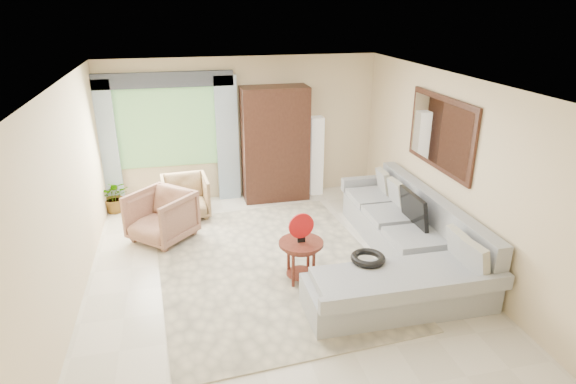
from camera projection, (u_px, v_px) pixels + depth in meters
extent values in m
plane|color=silver|center=(276.00, 273.00, 6.61)|extent=(6.00, 6.00, 0.00)
cube|color=beige|center=(270.00, 265.00, 6.80)|extent=(3.28, 4.21, 0.02)
cube|color=#9DA1A5|center=(396.00, 230.00, 7.41)|extent=(0.90, 2.40, 0.40)
cube|color=#9DA1A5|center=(399.00, 293.00, 5.81)|extent=(2.30, 0.80, 0.40)
cube|color=#9DA1A5|center=(433.00, 212.00, 6.95)|extent=(0.20, 3.20, 0.50)
cube|color=#9DA1A5|center=(367.00, 183.00, 8.45)|extent=(0.90, 0.16, 0.22)
cube|color=#9DA1A5|center=(419.00, 293.00, 5.30)|extent=(2.30, 0.10, 0.18)
cube|color=black|center=(414.00, 209.00, 6.89)|extent=(0.14, 0.74, 0.48)
torus|color=black|center=(368.00, 258.00, 5.91)|extent=(0.43, 0.43, 0.09)
cylinder|color=#461B12|center=(301.00, 243.00, 6.24)|extent=(0.58, 0.58, 0.04)
cylinder|color=#461B12|center=(301.00, 264.00, 6.35)|extent=(0.39, 0.39, 0.53)
cylinder|color=#B81213|center=(301.00, 226.00, 6.14)|extent=(0.34, 0.06, 0.34)
imported|color=#9F6D57|center=(161.00, 216.00, 7.43)|extent=(1.20, 1.20, 0.78)
imported|color=#A07F57|center=(186.00, 197.00, 8.26)|extent=(0.82, 0.84, 0.71)
imported|color=#999999|center=(115.00, 196.00, 8.46)|extent=(0.58, 0.51, 0.60)
cube|color=black|center=(275.00, 144.00, 8.81)|extent=(1.20, 0.55, 2.10)
cube|color=silver|center=(316.00, 156.00, 9.14)|extent=(0.24, 0.24, 1.50)
cube|color=#669E59|center=(167.00, 128.00, 8.51)|extent=(1.80, 0.04, 1.40)
cube|color=#9EB7CC|center=(106.00, 147.00, 8.30)|extent=(0.40, 0.08, 2.30)
cube|color=#9EB7CC|center=(227.00, 139.00, 8.74)|extent=(0.40, 0.08, 2.30)
cube|color=#1E232D|center=(162.00, 80.00, 8.13)|extent=(2.40, 0.12, 0.26)
cube|color=black|center=(441.00, 133.00, 6.80)|extent=(0.04, 1.70, 1.05)
cube|color=white|center=(439.00, 133.00, 6.79)|extent=(0.02, 1.54, 0.90)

